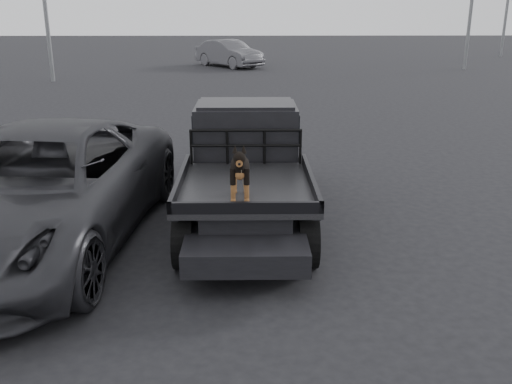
{
  "coord_description": "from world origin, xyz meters",
  "views": [
    {
      "loc": [
        -0.64,
        -6.5,
        3.39
      ],
      "look_at": [
        -0.55,
        -0.23,
        1.32
      ],
      "focal_mm": 40.0,
      "sensor_mm": 36.0,
      "label": 1
    }
  ],
  "objects_px": {
    "dog": "(240,171)",
    "parked_suv": "(38,189)",
    "distant_car_a": "(229,53)",
    "flatbed_ute": "(246,194)"
  },
  "relations": [
    {
      "from": "distant_car_a",
      "to": "dog",
      "type": "bearing_deg",
      "value": -127.4
    },
    {
      "from": "parked_suv",
      "to": "flatbed_ute",
      "type": "bearing_deg",
      "value": 22.14
    },
    {
      "from": "distant_car_a",
      "to": "flatbed_ute",
      "type": "bearing_deg",
      "value": -127.1
    },
    {
      "from": "dog",
      "to": "parked_suv",
      "type": "xyz_separation_m",
      "value": [
        -2.92,
        0.56,
        -0.43
      ]
    },
    {
      "from": "dog",
      "to": "distant_car_a",
      "type": "height_order",
      "value": "dog"
    },
    {
      "from": "parked_suv",
      "to": "distant_car_a",
      "type": "distance_m",
      "value": 25.2
    },
    {
      "from": "flatbed_ute",
      "to": "distant_car_a",
      "type": "relative_size",
      "value": 1.21
    },
    {
      "from": "flatbed_ute",
      "to": "parked_suv",
      "type": "bearing_deg",
      "value": -162.94
    },
    {
      "from": "parked_suv",
      "to": "distant_car_a",
      "type": "xyz_separation_m",
      "value": [
        1.97,
        25.12,
        -0.12
      ]
    },
    {
      "from": "flatbed_ute",
      "to": "distant_car_a",
      "type": "bearing_deg",
      "value": 92.4
    }
  ]
}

